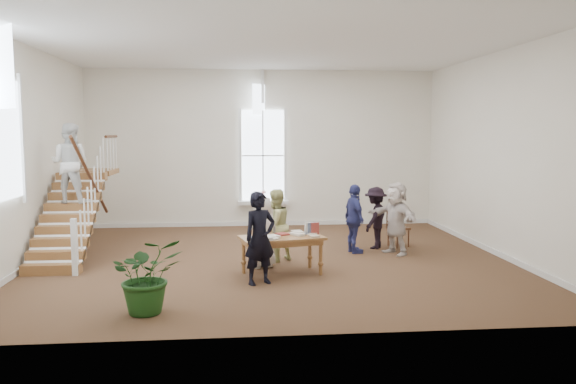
{
  "coord_description": "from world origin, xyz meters",
  "views": [
    {
      "loc": [
        -0.79,
        -11.78,
        2.74
      ],
      "look_at": [
        0.35,
        0.4,
        1.42
      ],
      "focal_mm": 35.0,
      "sensor_mm": 36.0,
      "label": 1
    }
  ],
  "objects": [
    {
      "name": "room_shell",
      "position": [
        -0.0,
        4.39,
        0.4
      ],
      "size": [
        10.49,
        10.0,
        10.0
      ],
      "color": "white",
      "rests_on": "ground"
    },
    {
      "name": "ground",
      "position": [
        0.0,
        0.0,
        0.0
      ],
      "size": [
        10.0,
        10.0,
        0.0
      ],
      "primitive_type": "plane",
      "color": "#442E1B",
      "rests_on": "ground"
    },
    {
      "name": "side_chair",
      "position": [
        3.04,
        1.21,
        0.54
      ],
      "size": [
        0.55,
        0.55,
        0.96
      ],
      "rotation": [
        0.0,
        0.0,
        0.39
      ],
      "color": "#3E1D11",
      "rests_on": "ground"
    },
    {
      "name": "woman_cluster_b",
      "position": [
        2.47,
        1.0,
        0.73
      ],
      "size": [
        0.97,
        1.08,
        1.45
      ],
      "primitive_type": "imported",
      "rotation": [
        0.0,
        0.0,
        4.13
      ],
      "color": "black",
      "rests_on": "ground"
    },
    {
      "name": "woman_cluster_c",
      "position": [
        2.77,
        0.35,
        0.81
      ],
      "size": [
        1.08,
        1.57,
        1.63
      ],
      "primitive_type": "imported",
      "rotation": [
        0.0,
        0.0,
        5.15
      ],
      "color": "silver",
      "rests_on": "ground"
    },
    {
      "name": "library_table",
      "position": [
        0.09,
        -1.21,
        0.65
      ],
      "size": [
        1.71,
        1.12,
        0.8
      ],
      "rotation": [
        0.0,
        0.0,
        0.23
      ],
      "color": "brown",
      "rests_on": "ground"
    },
    {
      "name": "woman_cluster_a",
      "position": [
        1.87,
        0.55,
        0.78
      ],
      "size": [
        0.54,
        0.97,
        1.56
      ],
      "primitive_type": "imported",
      "rotation": [
        0.0,
        0.0,
        1.75
      ],
      "color": "navy",
      "rests_on": "ground"
    },
    {
      "name": "person_yellow",
      "position": [
        0.03,
        -0.11,
        0.77
      ],
      "size": [
        0.95,
        0.92,
        1.54
      ],
      "primitive_type": "imported",
      "rotation": [
        0.0,
        0.0,
        3.79
      ],
      "color": "#C9C87D",
      "rests_on": "ground"
    },
    {
      "name": "police_officer",
      "position": [
        -0.37,
        -1.86,
        0.84
      ],
      "size": [
        0.73,
        0.63,
        1.68
      ],
      "primitive_type": "imported",
      "rotation": [
        0.0,
        0.0,
        0.46
      ],
      "color": "black",
      "rests_on": "ground"
    },
    {
      "name": "staircase",
      "position": [
        -4.34,
        0.75,
        1.62
      ],
      "size": [
        1.1,
        4.1,
        2.92
      ],
      "color": "brown",
      "rests_on": "ground"
    },
    {
      "name": "elderly_woman",
      "position": [
        -0.27,
        -0.61,
        0.73
      ],
      "size": [
        0.84,
        0.71,
        1.46
      ],
      "primitive_type": "imported",
      "rotation": [
        0.0,
        0.0,
        3.56
      ],
      "color": "beige",
      "rests_on": "ground"
    },
    {
      "name": "floor_plant",
      "position": [
        -2.13,
        -3.33,
        0.58
      ],
      "size": [
        1.28,
        1.2,
        1.16
      ],
      "primitive_type": "imported",
      "rotation": [
        0.0,
        0.0,
        0.34
      ],
      "color": "#163B13",
      "rests_on": "ground"
    }
  ]
}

